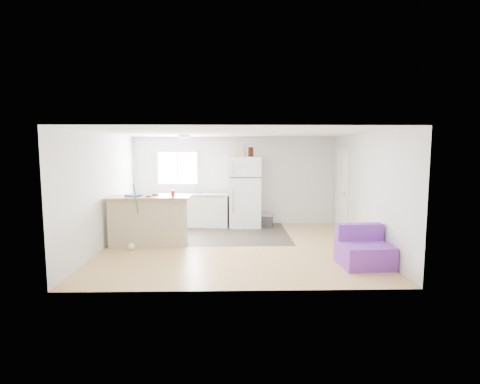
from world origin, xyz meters
name	(u,v)px	position (x,y,z in m)	size (l,w,h in m)	color
room	(235,191)	(0.00, 0.00, 1.20)	(5.51, 5.01, 2.41)	#B08149
vinyl_zone	(205,233)	(-0.73, 1.25, 0.00)	(4.05, 2.50, 0.00)	#2E2723
window	(178,168)	(-1.55, 2.49, 1.55)	(1.18, 0.06, 0.98)	white
interior_door	(342,191)	(2.72, 1.55, 1.02)	(0.11, 0.92, 2.10)	white
ceiling_fixture	(184,137)	(-1.20, 1.20, 2.36)	(0.30, 0.30, 0.07)	white
kitchen_cabinets	(193,210)	(-1.12, 2.20, 0.45)	(2.00, 0.78, 1.15)	white
peninsula	(149,220)	(-1.86, 0.17, 0.54)	(1.75, 0.69, 1.07)	tan
refrigerator	(245,192)	(0.28, 2.10, 0.93)	(0.84, 0.80, 1.86)	white
cooler	(264,220)	(0.79, 2.05, 0.18)	(0.52, 0.40, 0.36)	#2D2C2F
purple_seat	(363,251)	(2.27, -1.32, 0.26)	(0.90, 0.85, 0.70)	purple
cleaner_jug	(153,241)	(-1.75, 0.00, 0.13)	(0.16, 0.13, 0.30)	white
mop	(133,239)	(-2.11, -0.20, 0.23)	(0.26, 0.39, 1.38)	green
red_cup	(173,193)	(-1.33, 0.16, 1.13)	(0.08, 0.08, 0.12)	red
blue_tray	(133,195)	(-2.16, 0.13, 1.09)	(0.30, 0.22, 0.04)	blue
tool_a	(155,195)	(-1.73, 0.26, 1.08)	(0.14, 0.05, 0.03)	black
tool_b	(149,196)	(-1.83, 0.05, 1.08)	(0.10, 0.04, 0.03)	black
cardboard_box	(241,151)	(0.17, 2.05, 2.01)	(0.20, 0.10, 0.30)	#9F815B
bottle_left	(250,152)	(0.40, 2.02, 1.99)	(0.07, 0.07, 0.25)	#351109
bottle_right	(252,152)	(0.46, 2.04, 1.99)	(0.07, 0.07, 0.25)	#351109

